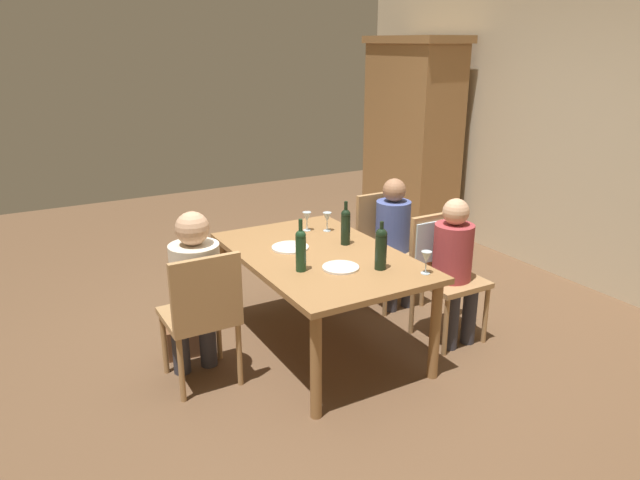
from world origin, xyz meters
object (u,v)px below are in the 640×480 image
object	(u,v)px
chair_far_right	(441,259)
wine_glass_near_right	(426,258)
chair_near	(202,310)
wine_glass_centre	(327,218)
wine_bottle_dark_red	(381,247)
wine_glass_near_left	(307,217)
dining_table	(320,264)
person_man_guest	(195,285)
person_woman_host	(394,233)
dinner_plate_guest_left	(290,247)
person_man_bearded	(455,260)
wine_bottle_tall_green	(346,225)
wine_bottle_short_olive	(301,249)
handbag	(186,341)
armoire_cabinet	(412,137)
dinner_plate_host	(341,267)
chair_far_left	(386,240)

from	to	relation	value
chair_far_right	wine_glass_near_right	bearing A→B (deg)	40.12
chair_near	wine_glass_centre	size ratio (longest dim) A/B	6.17
chair_far_right	wine_glass_near_right	xyz separation A→B (m)	(0.41, -0.49, 0.23)
wine_bottle_dark_red	wine_glass_near_left	size ratio (longest dim) A/B	2.16
dining_table	person_man_guest	distance (m)	0.89
person_woman_host	wine_glass_centre	size ratio (longest dim) A/B	7.27
dining_table	dinner_plate_guest_left	bearing A→B (deg)	-146.63
person_woman_host	person_man_bearded	size ratio (longest dim) A/B	1.00
wine_glass_near_right	wine_bottle_dark_red	bearing A→B (deg)	-135.61
wine_glass_near_right	wine_bottle_tall_green	bearing A→B (deg)	-168.84
dining_table	chair_far_right	distance (m)	0.93
wine_bottle_short_olive	person_man_bearded	bearing A→B (deg)	81.68
chair_near	handbag	bearing A→B (deg)	90.00
armoire_cabinet	dinner_plate_guest_left	distance (m)	2.96
person_man_guest	armoire_cabinet	bearing A→B (deg)	30.76
person_man_bearded	wine_glass_centre	bearing A→B (deg)	-53.79
wine_bottle_tall_green	dinner_plate_host	world-z (taller)	wine_bottle_tall_green
chair_far_right	wine_bottle_short_olive	xyz separation A→B (m)	(-0.02, -1.16, 0.28)
person_man_guest	wine_glass_near_left	size ratio (longest dim) A/B	7.72
wine_bottle_short_olive	handbag	distance (m)	1.14
chair_near	person_man_guest	xyz separation A→B (m)	(-0.11, 0.00, 0.13)
dining_table	chair_far_right	bearing A→B (deg)	75.06
chair_near	wine_bottle_short_olive	xyz separation A→B (m)	(0.13, 0.63, 0.34)
chair_far_right	wine_glass_near_right	world-z (taller)	chair_far_right
chair_far_left	dinner_plate_guest_left	bearing A→B (deg)	13.70
wine_bottle_short_olive	wine_glass_centre	xyz separation A→B (m)	(-0.64, 0.57, -0.04)
dining_table	chair_near	size ratio (longest dim) A/B	1.75
armoire_cabinet	chair_far_right	distance (m)	2.59
chair_far_left	chair_near	bearing A→B (deg)	16.72
armoire_cabinet	wine_glass_near_left	bearing A→B (deg)	-56.26
armoire_cabinet	wine_glass_centre	xyz separation A→B (m)	(1.48, -1.96, -0.27)
chair_far_left	dinner_plate_guest_left	xyz separation A→B (m)	(0.25, -1.02, 0.19)
wine_bottle_tall_green	wine_glass_centre	world-z (taller)	wine_bottle_tall_green
dining_table	wine_bottle_short_olive	bearing A→B (deg)	-50.42
armoire_cabinet	wine_bottle_tall_green	world-z (taller)	armoire_cabinet
chair_far_right	person_man_guest	size ratio (longest dim) A/B	0.80
wine_bottle_dark_red	wine_bottle_short_olive	world-z (taller)	wine_bottle_short_olive
chair_far_right	dinner_plate_host	size ratio (longest dim) A/B	3.80
chair_far_left	wine_bottle_short_olive	bearing A→B (deg)	29.98
person_man_bearded	wine_bottle_dark_red	xyz separation A→B (m)	(0.06, -0.69, 0.24)
armoire_cabinet	dining_table	xyz separation A→B (m)	(1.90, -2.26, -0.46)
person_woman_host	wine_bottle_short_olive	distance (m)	1.31
person_man_bearded	dinner_plate_guest_left	size ratio (longest dim) A/B	4.08
chair_near	person_man_bearded	size ratio (longest dim) A/B	0.85
person_woman_host	wine_bottle_dark_red	world-z (taller)	person_woman_host
person_woman_host	chair_far_left	bearing A→B (deg)	-90.00
chair_far_right	handbag	xyz separation A→B (m)	(-0.59, -1.79, -0.48)
person_man_guest	wine_glass_near_left	bearing A→B (deg)	24.34
dining_table	dinner_plate_guest_left	xyz separation A→B (m)	(-0.20, -0.13, 0.09)
person_man_bearded	dinner_plate_guest_left	distance (m)	1.18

